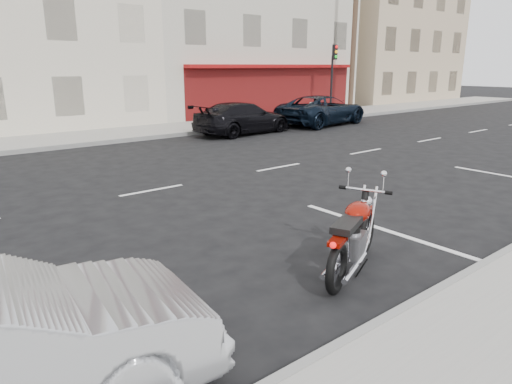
% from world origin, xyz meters
% --- Properties ---
extents(ground, '(120.00, 120.00, 0.00)m').
position_xyz_m(ground, '(0.00, 0.00, 0.00)').
color(ground, black).
rests_on(ground, ground).
extents(bldg_corner, '(14.00, 12.00, 12.50)m').
position_xyz_m(bldg_corner, '(11.00, 16.30, 6.25)').
color(bldg_corner, beige).
rests_on(bldg_corner, ground).
extents(bldg_far_east, '(12.00, 12.00, 11.00)m').
position_xyz_m(bldg_far_east, '(26.00, 16.30, 5.50)').
color(bldg_far_east, tan).
rests_on(bldg_far_east, ground).
extents(utility_pole, '(1.80, 0.30, 9.00)m').
position_xyz_m(utility_pole, '(15.50, 8.60, 4.74)').
color(utility_pole, '#422D1E').
rests_on(utility_pole, sidewalk_far).
extents(traffic_light, '(0.26, 0.30, 3.80)m').
position_xyz_m(traffic_light, '(13.50, 8.33, 2.56)').
color(traffic_light, black).
rests_on(traffic_light, sidewalk_far).
extents(fire_hydrant, '(0.20, 0.20, 0.72)m').
position_xyz_m(fire_hydrant, '(12.00, 8.50, 0.53)').
color(fire_hydrant, beige).
rests_on(fire_hydrant, sidewalk_far).
extents(motorcycle, '(2.04, 1.06, 1.09)m').
position_xyz_m(motorcycle, '(-1.06, -5.47, 0.50)').
color(motorcycle, black).
rests_on(motorcycle, ground).
extents(suv_far, '(5.42, 3.03, 1.43)m').
position_xyz_m(suv_far, '(10.22, 6.00, 0.72)').
color(suv_far, black).
rests_on(suv_far, ground).
extents(car_far, '(4.79, 2.33, 1.34)m').
position_xyz_m(car_far, '(5.29, 5.98, 0.67)').
color(car_far, black).
rests_on(car_far, ground).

